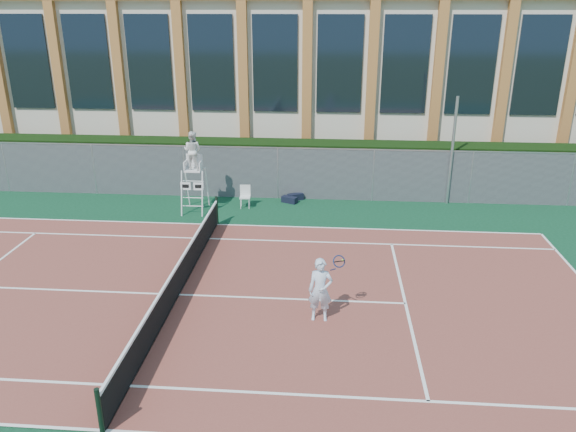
# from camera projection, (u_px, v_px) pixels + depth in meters

# --- Properties ---
(ground) EXTENTS (120.00, 120.00, 0.00)m
(ground) POSITION_uv_depth(u_px,v_px,m) (179.00, 296.00, 16.02)
(ground) COLOR #233814
(apron) EXTENTS (36.00, 20.00, 0.01)m
(apron) POSITION_uv_depth(u_px,v_px,m) (188.00, 279.00, 16.95)
(apron) COLOR #0C351C
(apron) RESTS_ON ground
(tennis_court) EXTENTS (23.77, 10.97, 0.02)m
(tennis_court) POSITION_uv_depth(u_px,v_px,m) (179.00, 295.00, 16.02)
(tennis_court) COLOR brown
(tennis_court) RESTS_ON apron
(tennis_net) EXTENTS (0.10, 11.30, 1.10)m
(tennis_net) POSITION_uv_depth(u_px,v_px,m) (178.00, 279.00, 15.83)
(tennis_net) COLOR black
(tennis_net) RESTS_ON ground
(fence) EXTENTS (40.00, 0.06, 2.20)m
(fence) POSITION_uv_depth(u_px,v_px,m) (231.00, 173.00, 23.84)
(fence) COLOR #595E60
(fence) RESTS_ON ground
(hedge) EXTENTS (40.00, 1.40, 2.20)m
(hedge) POSITION_uv_depth(u_px,v_px,m) (236.00, 165.00, 24.96)
(hedge) COLOR black
(hedge) RESTS_ON ground
(building) EXTENTS (45.00, 10.60, 8.22)m
(building) POSITION_uv_depth(u_px,v_px,m) (258.00, 74.00, 31.30)
(building) COLOR beige
(building) RESTS_ON ground
(steel_pole) EXTENTS (0.12, 0.12, 4.44)m
(steel_pole) POSITION_uv_depth(u_px,v_px,m) (452.00, 152.00, 22.68)
(steel_pole) COLOR #9EA0A5
(steel_pole) RESTS_ON ground
(umpire_chair) EXTENTS (0.91, 1.40, 3.27)m
(umpire_chair) POSITION_uv_depth(u_px,v_px,m) (193.00, 153.00, 21.84)
(umpire_chair) COLOR white
(umpire_chair) RESTS_ON ground
(plastic_chair) EXTENTS (0.45, 0.45, 0.91)m
(plastic_chair) POSITION_uv_depth(u_px,v_px,m) (245.00, 194.00, 22.86)
(plastic_chair) COLOR silver
(plastic_chair) RESTS_ON apron
(sports_bag_near) EXTENTS (0.71, 0.55, 0.28)m
(sports_bag_near) POSITION_uv_depth(u_px,v_px,m) (295.00, 197.00, 23.79)
(sports_bag_near) COLOR black
(sports_bag_near) RESTS_ON apron
(sports_bag_far) EXTENTS (0.71, 0.54, 0.26)m
(sports_bag_far) POSITION_uv_depth(u_px,v_px,m) (289.00, 200.00, 23.48)
(sports_bag_far) COLOR black
(sports_bag_far) RESTS_ON apron
(tennis_player) EXTENTS (0.97, 0.66, 1.74)m
(tennis_player) POSITION_uv_depth(u_px,v_px,m) (321.00, 290.00, 14.47)
(tennis_player) COLOR silver
(tennis_player) RESTS_ON tennis_court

